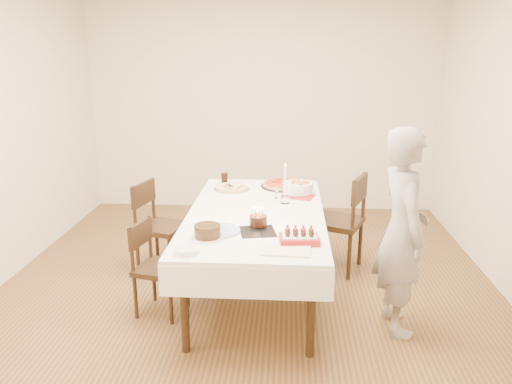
# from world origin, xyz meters

# --- Properties ---
(floor) EXTENTS (5.00, 5.00, 0.00)m
(floor) POSITION_xyz_m (0.00, 0.00, 0.00)
(floor) COLOR #4E341A
(floor) RESTS_ON ground
(wall_back) EXTENTS (4.50, 0.04, 2.70)m
(wall_back) POSITION_xyz_m (0.00, 2.50, 1.35)
(wall_back) COLOR beige
(wall_back) RESTS_ON floor
(wall_front) EXTENTS (4.50, 0.04, 2.70)m
(wall_front) POSITION_xyz_m (0.00, -2.50, 1.35)
(wall_front) COLOR beige
(wall_front) RESTS_ON floor
(dining_table) EXTENTS (1.70, 2.37, 0.75)m
(dining_table) POSITION_xyz_m (0.08, 0.01, 0.38)
(dining_table) COLOR white
(dining_table) RESTS_ON floor
(chair_right_savory) EXTENTS (0.64, 0.64, 0.96)m
(chair_right_savory) POSITION_xyz_m (0.82, 0.56, 0.48)
(chair_right_savory) COLOR #311F10
(chair_right_savory) RESTS_ON floor
(chair_left_savory) EXTENTS (0.55, 0.55, 0.87)m
(chair_left_savory) POSITION_xyz_m (-0.85, 0.43, 0.44)
(chair_left_savory) COLOR #311F10
(chair_left_savory) RESTS_ON floor
(chair_left_dessert) EXTENTS (0.47, 0.47, 0.77)m
(chair_left_dessert) POSITION_xyz_m (-0.66, -0.39, 0.39)
(chair_left_dessert) COLOR #311F10
(chair_left_dessert) RESTS_ON floor
(person) EXTENTS (0.44, 0.61, 1.56)m
(person) POSITION_xyz_m (1.20, -0.49, 0.78)
(person) COLOR #A5A09B
(person) RESTS_ON floor
(pizza_white) EXTENTS (0.41, 0.41, 0.04)m
(pizza_white) POSITION_xyz_m (-0.20, 0.66, 0.77)
(pizza_white) COLOR beige
(pizza_white) RESTS_ON dining_table
(pizza_pepperoni) EXTENTS (0.51, 0.51, 0.04)m
(pizza_pepperoni) POSITION_xyz_m (0.30, 0.83, 0.77)
(pizza_pepperoni) COLOR red
(pizza_pepperoni) RESTS_ON dining_table
(red_placemat) EXTENTS (0.27, 0.27, 0.01)m
(red_placemat) POSITION_xyz_m (0.48, 0.47, 0.75)
(red_placemat) COLOR #B21E1E
(red_placemat) RESTS_ON dining_table
(pasta_bowl) EXTENTS (0.33, 0.33, 0.09)m
(pasta_bowl) POSITION_xyz_m (0.45, 0.60, 0.80)
(pasta_bowl) COLOR white
(pasta_bowl) RESTS_ON dining_table
(taper_candle) EXTENTS (0.10, 0.10, 0.37)m
(taper_candle) POSITION_xyz_m (0.32, 0.27, 0.94)
(taper_candle) COLOR white
(taper_candle) RESTS_ON dining_table
(shaker_pair) EXTENTS (0.09, 0.09, 0.10)m
(shaker_pair) POSITION_xyz_m (0.24, 0.41, 0.80)
(shaker_pair) COLOR white
(shaker_pair) RESTS_ON dining_table
(cola_glass) EXTENTS (0.09, 0.09, 0.12)m
(cola_glass) POSITION_xyz_m (-0.30, 0.87, 0.81)
(cola_glass) COLOR black
(cola_glass) RESTS_ON dining_table
(layer_cake) EXTENTS (0.30, 0.30, 0.10)m
(layer_cake) POSITION_xyz_m (-0.23, -0.62, 0.80)
(layer_cake) COLOR #311C0C
(layer_cake) RESTS_ON dining_table
(cake_board) EXTENTS (0.31, 0.31, 0.01)m
(cake_board) POSITION_xyz_m (0.12, -0.47, 0.75)
(cake_board) COLOR black
(cake_board) RESTS_ON dining_table
(birthday_cake) EXTENTS (0.18, 0.18, 0.14)m
(birthday_cake) POSITION_xyz_m (0.12, -0.36, 0.83)
(birthday_cake) COLOR #391B0F
(birthday_cake) RESTS_ON dining_table
(strawberry_box) EXTENTS (0.30, 0.21, 0.07)m
(strawberry_box) POSITION_xyz_m (0.43, -0.67, 0.79)
(strawberry_box) COLOR #AB131A
(strawberry_box) RESTS_ON dining_table
(box_lid) EXTENTS (0.34, 0.24, 0.03)m
(box_lid) POSITION_xyz_m (0.34, -0.83, 0.75)
(box_lid) COLOR beige
(box_lid) RESTS_ON dining_table
(plate_stack) EXTENTS (0.24, 0.24, 0.04)m
(plate_stack) POSITION_xyz_m (-0.33, -0.90, 0.77)
(plate_stack) COLOR white
(plate_stack) RESTS_ON dining_table
(china_plate) EXTENTS (0.41, 0.41, 0.01)m
(china_plate) POSITION_xyz_m (-0.17, -0.48, 0.76)
(china_plate) COLOR white
(china_plate) RESTS_ON dining_table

